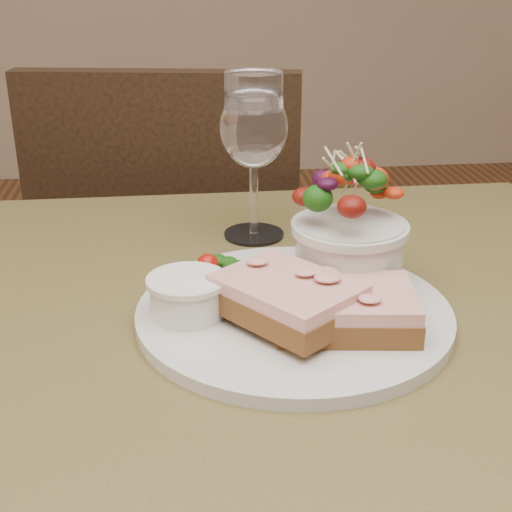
{
  "coord_description": "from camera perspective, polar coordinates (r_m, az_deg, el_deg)",
  "views": [
    {
      "loc": [
        -0.07,
        -0.54,
        1.06
      ],
      "look_at": [
        -0.01,
        0.04,
        0.81
      ],
      "focal_mm": 50.0,
      "sensor_mm": 36.0,
      "label": 1
    }
  ],
  "objects": [
    {
      "name": "salad_bowl",
      "position": [
        0.68,
        7.53,
        2.52
      ],
      "size": [
        0.1,
        0.1,
        0.13
      ],
      "color": "silver",
      "rests_on": "dinner_plate"
    },
    {
      "name": "cafe_table",
      "position": [
        0.68,
        1.09,
        -13.87
      ],
      "size": [
        0.8,
        0.8,
        0.75
      ],
      "color": "#4A411F",
      "rests_on": "ground"
    },
    {
      "name": "sandwich_front",
      "position": [
        0.61,
        7.19,
        -4.15
      ],
      "size": [
        0.13,
        0.1,
        0.03
      ],
      "rotation": [
        0.0,
        0.0,
        -0.12
      ],
      "color": "#4B2F14",
      "rests_on": "dinner_plate"
    },
    {
      "name": "sandwich_back",
      "position": [
        0.61,
        2.51,
        -3.34
      ],
      "size": [
        0.14,
        0.15,
        0.03
      ],
      "rotation": [
        0.0,
        0.0,
        -0.9
      ],
      "color": "#4B2F14",
      "rests_on": "dinner_plate"
    },
    {
      "name": "dinner_plate",
      "position": [
        0.65,
        3.04,
        -4.6
      ],
      "size": [
        0.29,
        0.29,
        0.01
      ],
      "primitive_type": "cylinder",
      "color": "silver",
      "rests_on": "cafe_table"
    },
    {
      "name": "chair_far",
      "position": [
        1.44,
        -5.54,
        -8.96
      ],
      "size": [
        0.48,
        0.48,
        0.9
      ],
      "rotation": [
        0.0,
        0.0,
        2.98
      ],
      "color": "black",
      "rests_on": "ground"
    },
    {
      "name": "garnish",
      "position": [
        0.71,
        -3.14,
        -0.69
      ],
      "size": [
        0.05,
        0.04,
        0.02
      ],
      "color": "#0D3309",
      "rests_on": "dinner_plate"
    },
    {
      "name": "ramekin",
      "position": [
        0.63,
        -5.49,
        -3.06
      ],
      "size": [
        0.07,
        0.07,
        0.04
      ],
      "color": "white",
      "rests_on": "dinner_plate"
    },
    {
      "name": "wine_glass",
      "position": [
        0.8,
        -0.18,
        9.86
      ],
      "size": [
        0.08,
        0.08,
        0.18
      ],
      "color": "white",
      "rests_on": "cafe_table"
    }
  ]
}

